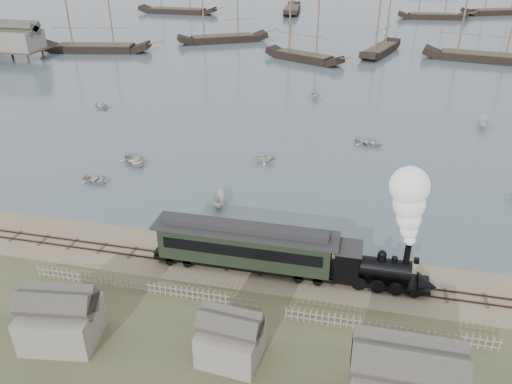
# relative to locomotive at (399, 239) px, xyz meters

# --- Properties ---
(ground) EXTENTS (600.00, 600.00, 0.00)m
(ground) POSITION_rel_locomotive_xyz_m (-12.74, 2.00, -4.72)
(ground) COLOR gray
(ground) RESTS_ON ground
(harbor_water) EXTENTS (600.00, 336.00, 0.06)m
(harbor_water) POSITION_rel_locomotive_xyz_m (-12.74, 172.00, -4.69)
(harbor_water) COLOR #475B66
(harbor_water) RESTS_ON ground
(rail_track) EXTENTS (120.00, 1.80, 0.16)m
(rail_track) POSITION_rel_locomotive_xyz_m (-12.74, 0.00, -4.68)
(rail_track) COLOR #33201C
(rail_track) RESTS_ON ground
(picket_fence_west) EXTENTS (19.00, 0.10, 1.20)m
(picket_fence_west) POSITION_rel_locomotive_xyz_m (-19.24, -5.00, -4.72)
(picket_fence_west) COLOR gray
(picket_fence_west) RESTS_ON ground
(picket_fence_east) EXTENTS (15.00, 0.10, 1.20)m
(picket_fence_east) POSITION_rel_locomotive_xyz_m (-0.24, -5.50, -4.72)
(picket_fence_east) COLOR gray
(picket_fence_east) RESTS_ON ground
(shed_left) EXTENTS (5.00, 4.00, 4.10)m
(shed_left) POSITION_rel_locomotive_xyz_m (-22.74, -11.00, -4.72)
(shed_left) COLOR gray
(shed_left) RESTS_ON ground
(shed_mid) EXTENTS (4.00, 3.50, 3.60)m
(shed_mid) POSITION_rel_locomotive_xyz_m (-10.74, -10.00, -4.72)
(shed_mid) COLOR gray
(shed_mid) RESTS_ON ground
(locomotive) EXTENTS (8.24, 3.07, 10.27)m
(locomotive) POSITION_rel_locomotive_xyz_m (0.00, 0.00, 0.00)
(locomotive) COLOR black
(locomotive) RESTS_ON ground
(passenger_coach) EXTENTS (15.60, 3.01, 3.79)m
(passenger_coach) POSITION_rel_locomotive_xyz_m (-12.24, 0.00, -2.35)
(passenger_coach) COLOR black
(passenger_coach) RESTS_ON ground
(beached_dinghy) EXTENTS (4.09, 4.44, 0.75)m
(beached_dinghy) POSITION_rel_locomotive_xyz_m (-15.94, 2.08, -4.35)
(beached_dinghy) COLOR silver
(beached_dinghy) RESTS_ON ground
(rowboat_0) EXTENTS (5.00, 5.04, 0.86)m
(rowboat_0) POSITION_rel_locomotive_xyz_m (-30.69, 17.72, -4.23)
(rowboat_0) COLOR silver
(rowboat_0) RESTS_ON harbor_water
(rowboat_1) EXTENTS (2.57, 2.92, 1.45)m
(rowboat_1) POSITION_rel_locomotive_xyz_m (-15.14, 21.78, -3.94)
(rowboat_1) COLOR silver
(rowboat_1) RESTS_ON harbor_water
(rowboat_2) EXTENTS (3.47, 2.13, 1.26)m
(rowboat_2) POSITION_rel_locomotive_xyz_m (-17.59, 9.90, -4.03)
(rowboat_2) COLOR silver
(rowboat_2) RESTS_ON harbor_water
(rowboat_3) EXTENTS (3.75, 4.44, 0.78)m
(rowboat_3) POSITION_rel_locomotive_xyz_m (-2.57, 30.43, -4.27)
(rowboat_3) COLOR silver
(rowboat_3) RESTS_ON harbor_water
(rowboat_5) EXTENTS (3.65, 1.78, 1.36)m
(rowboat_5) POSITION_rel_locomotive_xyz_m (13.54, 41.13, -3.98)
(rowboat_5) COLOR silver
(rowboat_5) RESTS_ON harbor_water
(rowboat_6) EXTENTS (3.80, 4.04, 0.68)m
(rowboat_6) POSITION_rel_locomotive_xyz_m (-45.57, 37.05, -4.32)
(rowboat_6) COLOR silver
(rowboat_6) RESTS_ON harbor_water
(rowboat_7) EXTENTS (3.37, 2.97, 1.66)m
(rowboat_7) POSITION_rel_locomotive_xyz_m (-12.19, 49.53, -3.83)
(rowboat_7) COLOR silver
(rowboat_7) RESTS_ON harbor_water
(rowboat_8) EXTENTS (3.16, 3.85, 0.69)m
(rowboat_8) POSITION_rel_locomotive_xyz_m (-32.85, 12.06, -4.32)
(rowboat_8) COLOR silver
(rowboat_8) RESTS_ON harbor_water
(schooner_0) EXTENTS (26.17, 10.53, 20.00)m
(schooner_0) POSITION_rel_locomotive_xyz_m (-67.02, 74.76, 5.34)
(schooner_0) COLOR black
(schooner_0) RESTS_ON harbor_water
(schooner_1) EXTENTS (22.79, 15.72, 20.00)m
(schooner_1) POSITION_rel_locomotive_xyz_m (-40.86, 92.39, 5.34)
(schooner_1) COLOR black
(schooner_1) RESTS_ON harbor_water
(schooner_2) EXTENTS (18.66, 12.14, 20.00)m
(schooner_2) POSITION_rel_locomotive_xyz_m (-17.82, 76.31, 5.34)
(schooner_2) COLOR black
(schooner_2) RESTS_ON harbor_water
(schooner_3) EXTENTS (10.12, 19.72, 20.00)m
(schooner_3) POSITION_rel_locomotive_xyz_m (-1.37, 87.12, 5.34)
(schooner_3) COLOR black
(schooner_3) RESTS_ON harbor_water
(schooner_4) EXTENTS (26.12, 10.16, 20.00)m
(schooner_4) POSITION_rel_locomotive_xyz_m (20.63, 84.92, 5.34)
(schooner_4) COLOR black
(schooner_4) RESTS_ON harbor_water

